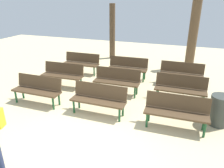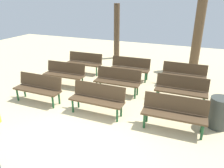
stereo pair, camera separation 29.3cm
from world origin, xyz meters
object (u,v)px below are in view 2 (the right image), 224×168
bench_r1_c0 (65,73)px  bench_r2_c0 (84,62)px  bench_r2_c1 (130,67)px  tree_1 (198,34)px  bench_r0_c2 (174,111)px  bench_r1_c2 (181,89)px  bench_r0_c1 (97,97)px  trash_bin (219,113)px  bench_r1_c1 (118,80)px  bench_r2_c2 (184,74)px  bench_r0_c0 (38,87)px  tree_0 (117,32)px

bench_r1_c0 → bench_r2_c0: (-0.04, 1.60, 0.00)m
bench_r2_c1 → tree_1: bearing=43.1°
bench_r0_c2 → bench_r2_c0: size_ratio=1.00×
bench_r1_c2 → bench_r2_c0: 4.54m
bench_r0_c1 → trash_bin: size_ratio=1.94×
bench_r1_c2 → bench_r2_c0: (-4.29, 1.48, 0.00)m
bench_r1_c1 → bench_r1_c2: size_ratio=1.01×
bench_r1_c0 → bench_r2_c2: size_ratio=1.01×
bench_r2_c0 → trash_bin: bearing=-25.9°
bench_r0_c2 → bench_r2_c0: (-4.29, 3.05, 0.00)m
bench_r0_c0 → bench_r2_c1: (2.07, 3.12, 0.00)m
bench_r1_c0 → bench_r2_c0: bearing=89.5°
bench_r2_c0 → bench_r2_c1: 2.12m
bench_r0_c1 → bench_r1_c2: (2.16, 1.58, 0.00)m
bench_r1_c1 → bench_r2_c1: size_ratio=1.00×
bench_r1_c2 → bench_r2_c1: same height
bench_r0_c0 → bench_r1_c0: bearing=90.4°
bench_r1_c1 → tree_0: bearing=110.3°
bench_r0_c1 → bench_r2_c0: same height
bench_r0_c0 → bench_r1_c2: same height
bench_r0_c2 → tree_1: (0.19, 5.46, 1.13)m
bench_r1_c0 → bench_r2_c1: size_ratio=1.00×
bench_r0_c0 → bench_r1_c1: same height
bench_r0_c0 → trash_bin: size_ratio=1.94×
bench_r0_c2 → bench_r1_c2: same height
bench_r2_c2 → bench_r2_c1: bearing=179.7°
bench_r2_c2 → tree_1: bearing=84.4°
bench_r1_c1 → trash_bin: bench_r1_c1 is taller
bench_r1_c1 → tree_1: bearing=58.0°
bench_r0_c0 → tree_0: (0.38, 5.93, 0.92)m
bench_r2_c2 → trash_bin: size_ratio=1.94×
bench_r1_c1 → bench_r2_c2: same height
bench_r1_c2 → bench_r2_c1: bearing=145.1°
bench_r0_c2 → bench_r2_c2: bearing=89.7°
bench_r1_c1 → bench_r0_c1: bearing=-92.3°
bench_r0_c0 → trash_bin: (5.31, 0.58, -0.09)m
bench_r0_c1 → bench_r1_c1: (0.02, 1.55, 0.00)m
tree_1 → bench_r0_c1: bearing=-113.2°
bench_r0_c0 → bench_r0_c1: same height
trash_bin → tree_1: bearing=100.2°
bench_r1_c0 → bench_r1_c2: 4.26m
bench_r2_c2 → trash_bin: bench_r2_c2 is taller
bench_r1_c0 → trash_bin: bearing=-11.7°
bench_r1_c2 → tree_0: (-3.87, 4.32, 0.92)m
bench_r1_c1 → tree_0: 4.77m
bench_r2_c2 → tree_0: bearing=143.5°
bench_r1_c1 → bench_r2_c2: bearing=34.8°
bench_r0_c1 → bench_r1_c1: same height
bench_r0_c2 → bench_r2_c0: 5.26m
bench_r1_c1 → trash_bin: 3.35m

